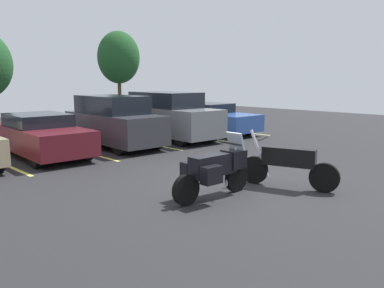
# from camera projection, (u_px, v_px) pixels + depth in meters

# --- Properties ---
(ground) EXTENTS (44.00, 44.00, 0.10)m
(ground) POSITION_uv_depth(u_px,v_px,m) (239.00, 186.00, 9.54)
(ground) COLOR #262628
(motorcycle_touring) EXTENTS (2.14, 0.89, 1.37)m
(motorcycle_touring) POSITION_uv_depth(u_px,v_px,m) (215.00, 169.00, 8.39)
(motorcycle_touring) COLOR black
(motorcycle_touring) RESTS_ON ground
(motorcycle_second) EXTENTS (0.89, 2.25, 1.33)m
(motorcycle_second) POSITION_uv_depth(u_px,v_px,m) (287.00, 164.00, 9.16)
(motorcycle_second) COLOR black
(motorcycle_second) RESTS_ON ground
(parking_stripes) EXTENTS (16.39, 4.86, 0.01)m
(parking_stripes) POSITION_uv_depth(u_px,v_px,m) (80.00, 151.00, 13.89)
(parking_stripes) COLOR #EAE066
(parking_stripes) RESTS_ON ground
(car_maroon) EXTENTS (2.06, 4.59, 1.40)m
(car_maroon) POSITION_uv_depth(u_px,v_px,m) (42.00, 135.00, 12.87)
(car_maroon) COLOR maroon
(car_maroon) RESTS_ON ground
(car_charcoal) EXTENTS (1.98, 4.66, 1.92)m
(car_charcoal) POSITION_uv_depth(u_px,v_px,m) (114.00, 122.00, 14.75)
(car_charcoal) COLOR #38383D
(car_charcoal) RESTS_ON ground
(car_grey) EXTENTS (2.16, 4.91, 1.98)m
(car_grey) POSITION_uv_depth(u_px,v_px,m) (169.00, 116.00, 16.61)
(car_grey) COLOR slate
(car_grey) RESTS_ON ground
(car_blue) EXTENTS (2.03, 4.88, 1.40)m
(car_blue) POSITION_uv_depth(u_px,v_px,m) (209.00, 118.00, 18.53)
(car_blue) COLOR #2D519E
(car_blue) RESTS_ON ground
(tree_left) EXTENTS (2.76, 2.76, 5.64)m
(tree_left) POSITION_uv_depth(u_px,v_px,m) (119.00, 58.00, 25.79)
(tree_left) COLOR #4C3823
(tree_left) RESTS_ON ground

